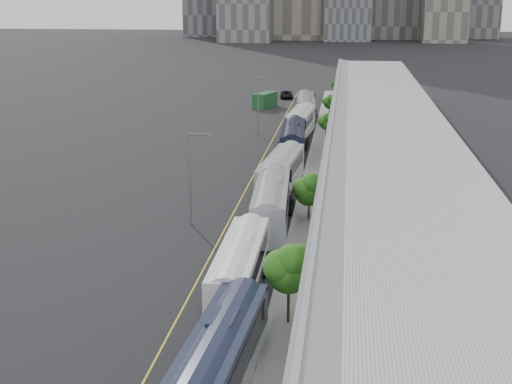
% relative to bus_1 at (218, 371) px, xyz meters
% --- Properties ---
extents(sidewalk, '(10.00, 170.00, 0.12)m').
position_rel_bus_1_xyz_m(sidewalk, '(6.31, 33.14, -1.58)').
color(sidewalk, gray).
rests_on(sidewalk, ground).
extents(lane_line, '(0.12, 160.00, 0.02)m').
position_rel_bus_1_xyz_m(lane_line, '(-4.19, 33.14, -1.63)').
color(lane_line, gold).
rests_on(lane_line, ground).
extents(depot, '(12.45, 160.40, 7.20)m').
position_rel_bus_1_xyz_m(depot, '(10.31, 33.14, 1.88)').
color(depot, gray).
rests_on(depot, ground).
extents(bus_1, '(3.51, 13.40, 3.88)m').
position_rel_bus_1_xyz_m(bus_1, '(0.00, 0.00, 0.00)').
color(bus_1, '#171C34').
rests_on(bus_1, ground).
extents(bus_2, '(2.88, 12.91, 3.77)m').
position_rel_bus_1_xyz_m(bus_2, '(-0.85, 12.84, -0.05)').
color(bus_2, white).
rests_on(bus_2, ground).
extents(bus_3, '(3.61, 14.16, 4.10)m').
position_rel_bus_1_xyz_m(bus_3, '(-0.28, 27.49, 0.10)').
color(bus_3, gray).
rests_on(bus_3, ground).
extents(bus_4, '(3.85, 13.81, 3.99)m').
position_rel_bus_1_xyz_m(bus_4, '(-0.54, 39.09, 0.05)').
color(bus_4, '#A4A7AE').
rests_on(bus_4, ground).
extents(bus_5, '(3.48, 13.97, 4.05)m').
position_rel_bus_1_xyz_m(bus_5, '(-0.56, 55.71, 0.07)').
color(bus_5, black).
rests_on(bus_5, ground).
extents(bus_6, '(3.67, 13.94, 4.03)m').
position_rel_bus_1_xyz_m(bus_6, '(-0.54, 67.85, 0.07)').
color(bus_6, silver).
rests_on(bus_6, ground).
extents(bus_7, '(3.75, 14.01, 4.05)m').
position_rel_bus_1_xyz_m(bus_7, '(-0.62, 82.38, 0.07)').
color(bus_7, gray).
rests_on(bus_7, ground).
extents(tree_1, '(2.78, 2.78, 5.26)m').
position_rel_bus_1_xyz_m(tree_1, '(2.73, 9.00, 2.22)').
color(tree_1, black).
rests_on(tree_1, ground).
extents(tree_2, '(2.62, 2.62, 4.29)m').
position_rel_bus_1_xyz_m(tree_2, '(2.80, 30.16, 1.34)').
color(tree_2, black).
rests_on(tree_2, ground).
extents(tree_3, '(1.62, 1.62, 4.52)m').
position_rel_bus_1_xyz_m(tree_3, '(3.30, 60.11, 2.03)').
color(tree_3, black).
rests_on(tree_3, ground).
extents(tree_4, '(1.81, 1.81, 4.01)m').
position_rel_bus_1_xyz_m(tree_4, '(3.21, 81.91, 1.44)').
color(tree_4, black).
rests_on(tree_4, ground).
extents(tree_5, '(1.21, 1.21, 3.48)m').
position_rel_bus_1_xyz_m(tree_5, '(3.51, 105.76, 1.17)').
color(tree_5, black).
rests_on(tree_5, ground).
extents(street_lamp_near, '(2.04, 0.22, 8.16)m').
position_rel_bus_1_xyz_m(street_lamp_near, '(-7.14, 27.35, 3.12)').
color(street_lamp_near, '#59595E').
rests_on(street_lamp_near, ground).
extents(street_lamp_far, '(2.04, 0.22, 8.29)m').
position_rel_bus_1_xyz_m(street_lamp_far, '(-6.31, 68.39, 3.19)').
color(street_lamp_far, '#59595E').
rests_on(street_lamp_far, ground).
extents(shipping_container, '(4.10, 6.02, 2.65)m').
position_rel_bus_1_xyz_m(shipping_container, '(-8.58, 94.73, -0.31)').
color(shipping_container, '#15451F').
rests_on(shipping_container, ground).
extents(suv, '(2.92, 5.28, 1.40)m').
position_rel_bus_1_xyz_m(suv, '(-5.79, 107.01, -0.94)').
color(suv, black).
rests_on(suv, ground).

